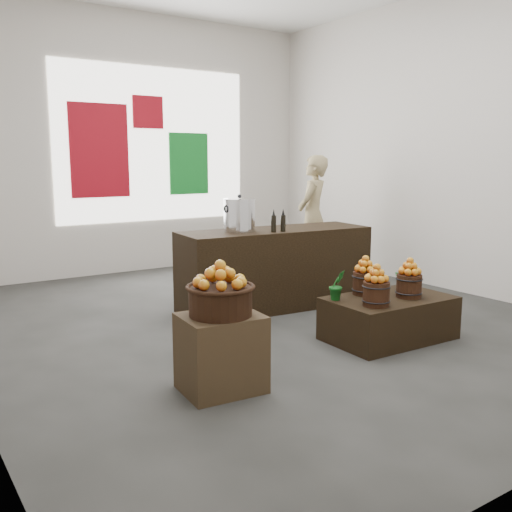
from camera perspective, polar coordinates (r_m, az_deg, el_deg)
ground at (r=6.42m, az=0.66°, el=-6.38°), size 7.00×7.00×0.00m
back_wall at (r=9.27m, az=-11.90°, el=10.85°), size 6.00×0.04×4.00m
back_opening at (r=9.37m, az=-10.12°, el=10.90°), size 3.20×0.02×2.40m
deco_red_left at (r=9.03m, az=-15.39°, el=10.12°), size 0.90×0.04×1.40m
deco_green_right at (r=9.62m, az=-6.73°, el=9.15°), size 0.70×0.04×1.00m
deco_red_upper at (r=9.35m, az=-10.77°, el=13.95°), size 0.50×0.04×0.50m
crate at (r=4.46m, az=-3.51°, el=-9.65°), size 0.64×0.54×0.60m
wicker_basket at (r=4.34m, az=-3.57°, el=-4.53°), size 0.48×0.48×0.22m
apples_in_basket at (r=4.29m, az=-3.60°, el=-1.81°), size 0.38×0.38×0.20m
display_table at (r=5.85m, az=13.14°, el=-6.07°), size 1.26×0.80×0.43m
apple_bucket_front_left at (r=5.41m, az=11.92°, el=-3.72°), size 0.25×0.25×0.23m
apples_in_bucket_front_left at (r=5.37m, az=12.00°, el=-1.68°), size 0.18×0.18×0.17m
apple_bucket_front_right at (r=5.82m, az=15.05°, el=-2.91°), size 0.25×0.25×0.23m
apples_in_bucket_front_right at (r=5.78m, az=15.13°, el=-1.01°), size 0.18×0.18×0.17m
apple_bucket_rear at (r=5.84m, az=10.84°, el=-2.69°), size 0.25×0.25×0.23m
apples_in_bucket_rear at (r=5.80m, az=10.90°, el=-0.80°), size 0.18×0.18×0.17m
herb_garnish_right at (r=6.08m, az=14.68°, el=-2.16°), size 0.29×0.27×0.27m
herb_garnish_left at (r=5.56m, az=8.12°, el=-2.89°), size 0.18×0.15×0.29m
counter at (r=6.86m, az=1.90°, el=-1.24°), size 2.38×0.95×0.95m
stock_pot_left at (r=6.54m, az=-1.66°, el=4.01°), size 0.36×0.36×0.36m
oil_cruets at (r=6.58m, az=2.96°, el=3.62°), size 0.17×0.08×0.26m
shopper at (r=8.73m, az=5.69°, el=3.98°), size 0.80×0.73×1.83m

